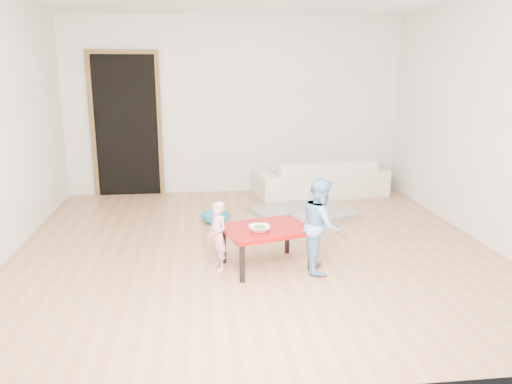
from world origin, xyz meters
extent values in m
cube|color=#AE6E4A|center=(0.00, 0.00, 0.00)|extent=(5.00, 5.00, 0.01)
cube|color=beige|center=(0.00, 2.50, 1.30)|extent=(5.00, 0.02, 2.60)
cube|color=beige|center=(2.50, 0.00, 1.30)|extent=(0.02, 5.00, 2.60)
imported|color=beige|center=(1.23, 2.05, 0.28)|extent=(1.99, 0.98, 0.56)
cube|color=orange|center=(0.78, 1.90, 0.42)|extent=(0.44, 0.40, 0.11)
imported|color=white|center=(-0.02, -0.67, 0.42)|extent=(0.20, 0.20, 0.05)
imported|color=#D6627C|center=(-0.41, -0.59, 0.33)|extent=(0.26, 0.29, 0.66)
imported|color=#5F9FDD|center=(0.55, -0.70, 0.44)|extent=(0.39, 0.47, 0.89)
imported|color=teal|center=(-0.38, 0.90, 0.06)|extent=(0.36, 0.36, 0.11)
camera|label=1|loc=(-0.56, -5.02, 1.86)|focal=35.00mm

